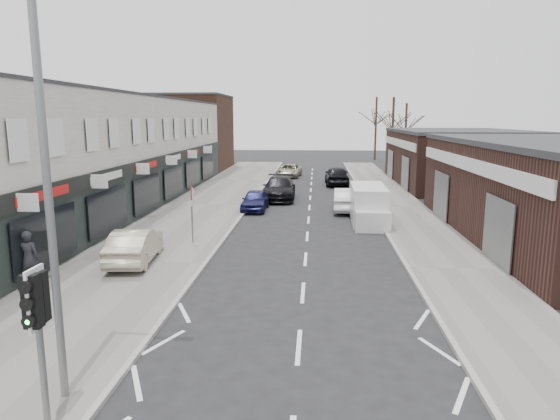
% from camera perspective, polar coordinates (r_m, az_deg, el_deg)
% --- Properties ---
extents(ground, '(160.00, 160.00, 0.00)m').
position_cam_1_polar(ground, '(11.38, 1.79, -19.73)').
color(ground, black).
rests_on(ground, ground).
extents(pavement_left, '(5.50, 64.00, 0.12)m').
position_cam_1_polar(pavement_left, '(33.10, -8.38, 0.53)').
color(pavement_left, slate).
rests_on(pavement_left, ground).
extents(pavement_right, '(3.50, 64.00, 0.12)m').
position_cam_1_polar(pavement_right, '(32.77, 13.49, 0.25)').
color(pavement_right, slate).
rests_on(pavement_right, ground).
extents(shop_terrace_left, '(8.00, 41.00, 7.10)m').
position_cam_1_polar(shop_terrace_left, '(32.51, -21.28, 5.96)').
color(shop_terrace_left, silver).
rests_on(shop_terrace_left, ground).
extents(brick_block_far, '(8.00, 10.00, 8.00)m').
position_cam_1_polar(brick_block_far, '(56.58, -10.20, 8.60)').
color(brick_block_far, '#462A1E').
rests_on(brick_block_far, ground).
extents(right_unit_far, '(10.00, 16.00, 4.50)m').
position_cam_1_polar(right_unit_far, '(45.61, 19.61, 5.53)').
color(right_unit_far, '#381F19').
rests_on(right_unit_far, ground).
extents(tree_far_a, '(3.60, 3.60, 8.00)m').
position_cam_1_polar(tree_far_a, '(58.75, 12.58, 4.66)').
color(tree_far_a, '#382D26').
rests_on(tree_far_a, ground).
extents(tree_far_b, '(3.60, 3.60, 7.50)m').
position_cam_1_polar(tree_far_b, '(65.04, 14.00, 5.15)').
color(tree_far_b, '#382D26').
rests_on(tree_far_b, ground).
extents(tree_far_c, '(3.60, 3.60, 8.50)m').
position_cam_1_polar(tree_far_c, '(70.53, 10.76, 5.67)').
color(tree_far_c, '#382D26').
rests_on(tree_far_c, ground).
extents(traffic_light, '(0.28, 0.60, 3.10)m').
position_cam_1_polar(traffic_light, '(9.73, -26.02, -10.52)').
color(traffic_light, slate).
rests_on(traffic_light, pavement_left).
extents(street_lamp, '(2.23, 0.22, 8.00)m').
position_cam_1_polar(street_lamp, '(10.33, -24.27, 3.41)').
color(street_lamp, slate).
rests_on(street_lamp, pavement_left).
extents(warning_sign, '(0.12, 0.80, 2.70)m').
position_cam_1_polar(warning_sign, '(22.79, -9.99, 1.44)').
color(warning_sign, slate).
rests_on(warning_sign, pavement_left).
extents(white_van, '(1.91, 5.22, 2.02)m').
position_cam_1_polar(white_van, '(28.00, 10.06, 0.53)').
color(white_van, silver).
rests_on(white_van, ground).
extents(sedan_on_pavement, '(1.86, 4.24, 1.36)m').
position_cam_1_polar(sedan_on_pavement, '(20.43, -16.25, -3.89)').
color(sedan_on_pavement, '#ADA38B').
rests_on(sedan_on_pavement, pavement_left).
extents(pedestrian, '(0.74, 0.52, 1.92)m').
position_cam_1_polar(pedestrian, '(18.79, -26.80, -4.98)').
color(pedestrian, black).
rests_on(pedestrian, pavement_left).
extents(parked_car_left_a, '(1.55, 3.76, 1.28)m').
position_cam_1_polar(parked_car_left_a, '(31.27, -2.87, 1.13)').
color(parked_car_left_a, '#161745').
rests_on(parked_car_left_a, ground).
extents(parked_car_left_b, '(2.32, 5.53, 1.59)m').
position_cam_1_polar(parked_car_left_b, '(35.41, -0.10, 2.50)').
color(parked_car_left_b, black).
rests_on(parked_car_left_b, ground).
extents(parked_car_left_c, '(2.46, 4.62, 1.24)m').
position_cam_1_polar(parked_car_left_c, '(49.03, 1.08, 4.52)').
color(parked_car_left_c, '#A19B80').
rests_on(parked_car_left_c, ground).
extents(parked_car_right_a, '(1.73, 4.44, 1.44)m').
position_cam_1_polar(parked_car_right_a, '(31.28, 7.62, 1.20)').
color(parked_car_right_a, silver).
rests_on(parked_car_right_a, ground).
extents(parked_car_right_b, '(2.04, 4.87, 1.65)m').
position_cam_1_polar(parked_car_right_b, '(43.28, 6.52, 3.93)').
color(parked_car_right_b, black).
rests_on(parked_car_right_b, ground).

